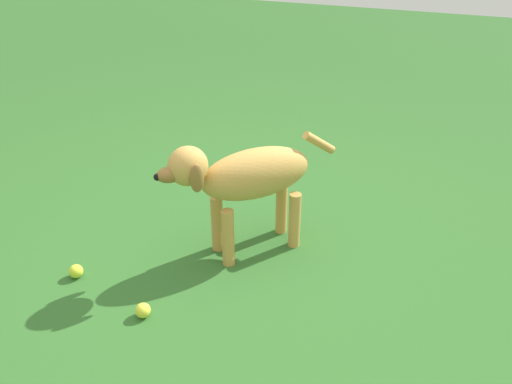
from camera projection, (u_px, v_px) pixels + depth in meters
ground at (238, 262)px, 2.62m from camera, size 14.00×14.00×0.00m
dog at (246, 178)px, 2.51m from camera, size 0.72×0.67×0.63m
tennis_ball_0 at (76, 271)px, 2.50m from camera, size 0.07×0.07×0.07m
tennis_ball_1 at (143, 310)px, 2.27m from camera, size 0.07×0.07×0.07m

